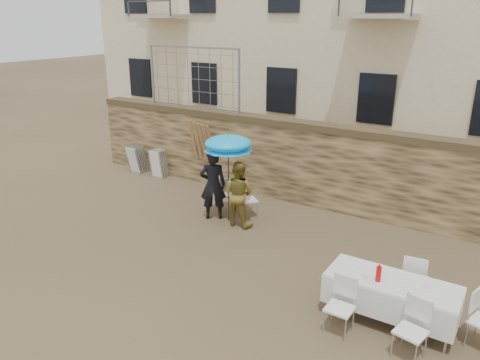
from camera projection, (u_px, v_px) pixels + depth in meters
The scene contains 16 objects.
ground at pixel (164, 273), 9.32m from camera, with size 80.00×80.00×0.00m, color brown.
stone_wall at pixel (282, 159), 12.94m from camera, with size 13.00×0.50×2.20m, color brown.
chain_link_fence at pixel (193, 79), 13.79m from camera, with size 3.20×0.06×1.80m, color gray, non-canonical shape.
man_suit at pixel (213, 185), 11.60m from camera, with size 0.65×0.43×1.78m, color black.
woman_dress at pixel (238, 194), 11.25m from camera, with size 0.79×0.61×1.62m, color #A68F33.
umbrella at pixel (228, 146), 11.14m from camera, with size 1.18×1.18×2.04m.
couple_chair_left at pixel (225, 194), 12.18m from camera, with size 0.48×0.48×0.96m, color white, non-canonical shape.
couple_chair_right at pixel (248, 199), 11.83m from camera, with size 0.48×0.48×0.96m, color white, non-canonical shape.
banquet_table at pixel (392, 283), 7.64m from camera, with size 2.10×0.85×0.78m.
soda_bottle at pixel (379, 274), 7.56m from camera, with size 0.09×0.09×0.26m, color red.
table_chair_front_left at pixel (340, 307), 7.42m from camera, with size 0.48×0.48×0.96m, color white, non-canonical shape.
table_chair_front_right at pixel (411, 331), 6.87m from camera, with size 0.48×0.48×0.96m, color white, non-canonical shape.
table_chair_back at pixel (415, 278), 8.26m from camera, with size 0.48×0.48×0.96m, color white, non-canonical shape.
chair_stack_left at pixel (141, 157), 15.37m from camera, with size 0.46×0.55×0.92m, color white, non-canonical shape.
chair_stack_right at pixel (162, 162), 14.91m from camera, with size 0.46×0.47×0.92m, color white, non-canonical shape.
wood_planks at pixel (203, 152), 13.98m from camera, with size 0.70×0.20×2.00m, color #A37749, non-canonical shape.
Camera 1 is at (5.65, -6.10, 4.84)m, focal length 35.00 mm.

